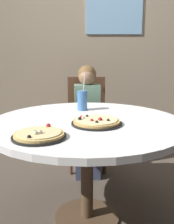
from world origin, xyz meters
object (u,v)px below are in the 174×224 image
Objects in this scene: chair_wooden at (87,117)px; pizza_cheese at (39,135)px; diner_child at (87,126)px; dining_table at (87,132)px; soda_cup at (82,100)px; pizza_veggie at (96,122)px.

pizza_cheese is at bearing -100.74° from chair_wooden.
dining_table is at bearing -90.20° from diner_child.
diner_child is at bearing -88.03° from chair_wooden.
diner_child is 1.26m from pizza_cheese.
pizza_cheese is 0.99× the size of soda_cup.
chair_wooden is 3.12× the size of pizza_cheese.
dining_table is 1.42× the size of chair_wooden.
diner_child is (0.00, 0.82, -0.18)m from dining_table.
chair_wooden is (-0.00, 1.00, -0.14)m from dining_table.
soda_cup reaches higher than pizza_veggie.
soda_cup is at bearing -94.80° from diner_child.
soda_cup reaches higher than dining_table.
dining_table is 0.47m from pizza_cheese.
diner_child is (0.01, -0.18, -0.05)m from chair_wooden.
dining_table is 0.15m from pizza_veggie.
chair_wooden is 1.43m from pizza_cheese.
diner_child is 0.59m from soda_cup.
soda_cup is (-0.03, -0.66, 0.30)m from chair_wooden.
diner_child is at bearing 89.80° from dining_table.
pizza_cheese reaches higher than pizza_veggie.
pizza_veggie is at bearing -56.79° from dining_table.
pizza_cheese is at bearing -107.60° from soda_cup.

